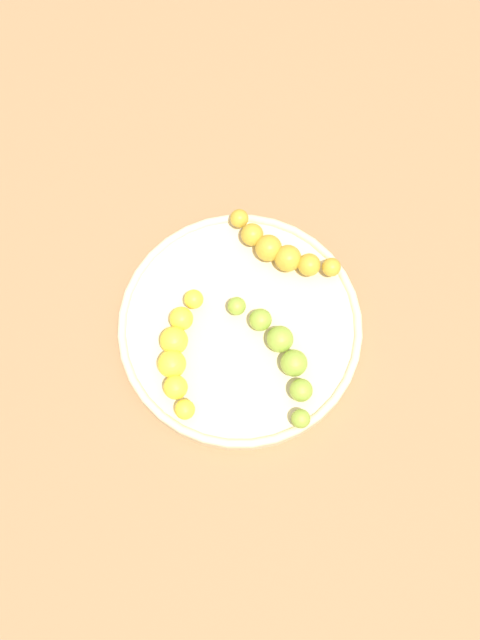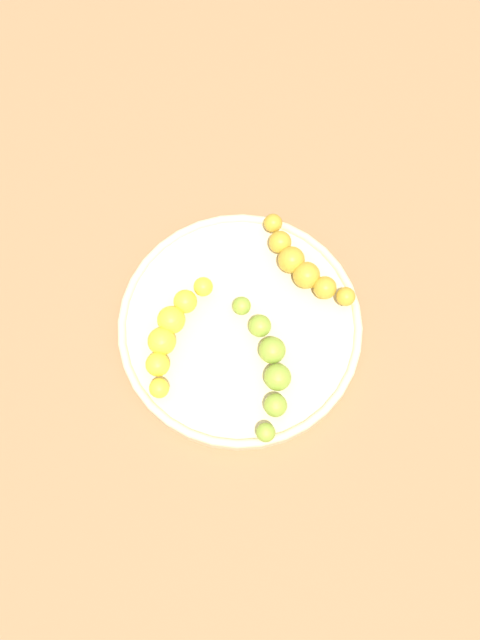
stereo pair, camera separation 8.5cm
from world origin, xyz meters
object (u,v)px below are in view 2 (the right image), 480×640
(fruit_bowl, at_px, (240,327))
(banana_yellow, at_px, (171,332))
(banana_spotted, at_px, (302,265))
(banana_green, at_px, (269,365))

(fruit_bowl, bearing_deg, banana_yellow, 135.22)
(banana_spotted, xyz_separation_m, banana_yellow, (-0.15, 0.08, 0.00))
(banana_green, bearing_deg, banana_yellow, 150.99)
(banana_yellow, bearing_deg, banana_spotted, -130.02)
(fruit_bowl, distance_m, banana_yellow, 0.08)
(banana_spotted, bearing_deg, fruit_bowl, 1.99)
(fruit_bowl, height_order, banana_spotted, banana_spotted)
(fruit_bowl, relative_size, banana_spotted, 1.99)
(banana_yellow, bearing_deg, banana_green, -177.55)
(fruit_bowl, xyz_separation_m, banana_spotted, (0.10, -0.02, 0.02))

